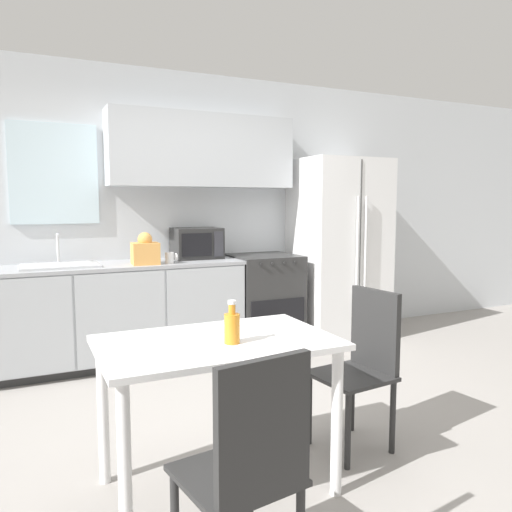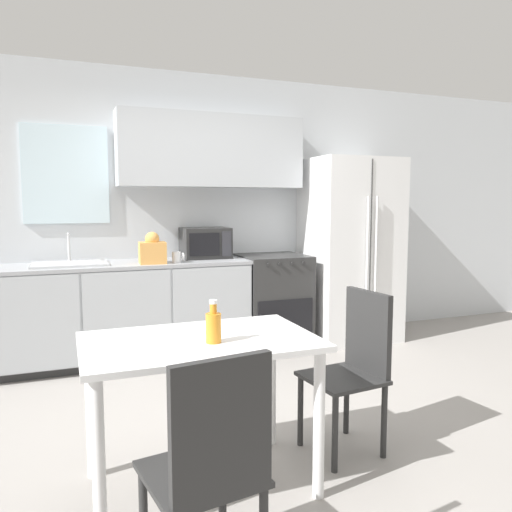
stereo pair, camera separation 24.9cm
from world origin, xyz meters
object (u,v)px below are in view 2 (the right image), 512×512
at_px(microwave, 205,243).
at_px(drink_bottle, 213,326).
at_px(oven_range, 273,300).
at_px(coffee_mug, 177,257).
at_px(dining_chair_near, 212,461).
at_px(dining_chair_side, 356,359).
at_px(refrigerator, 350,250).
at_px(dining_table, 200,362).

relative_size(microwave, drink_bottle, 2.17).
xyz_separation_m(oven_range, coffee_mug, (-1.00, -0.15, 0.49)).
bearing_deg(dining_chair_near, dining_chair_side, 27.44).
xyz_separation_m(dining_chair_near, drink_bottle, (0.20, 0.64, 0.31)).
relative_size(refrigerator, dining_chair_side, 2.03).
relative_size(dining_table, dining_chair_near, 1.23).
bearing_deg(coffee_mug, microwave, 39.03).
bearing_deg(coffee_mug, dining_chair_side, -72.88).
relative_size(dining_chair_near, dining_chair_side, 1.00).
bearing_deg(microwave, dining_chair_side, -83.04).
height_order(microwave, coffee_mug, microwave).
bearing_deg(dining_table, drink_bottle, -63.25).
height_order(refrigerator, dining_chair_side, refrigerator).
bearing_deg(dining_table, dining_chair_side, 4.32).
bearing_deg(microwave, refrigerator, -6.21).
bearing_deg(oven_range, dining_chair_side, -100.19).
bearing_deg(microwave, dining_chair_near, -105.01).
bearing_deg(refrigerator, oven_range, 176.80).
bearing_deg(dining_table, dining_chair_near, -101.68).
xyz_separation_m(microwave, coffee_mug, (-0.34, -0.27, -0.10)).
bearing_deg(coffee_mug, refrigerator, 3.28).
height_order(dining_table, dining_chair_side, dining_chair_side).
bearing_deg(dining_chair_side, oven_range, -16.65).
relative_size(oven_range, drink_bottle, 4.43).
distance_m(coffee_mug, dining_table, 2.11).
xyz_separation_m(refrigerator, dining_table, (-2.19, -2.17, -0.30)).
bearing_deg(drink_bottle, dining_chair_side, 10.11).
xyz_separation_m(dining_table, drink_bottle, (0.05, -0.09, 0.20)).
bearing_deg(dining_chair_near, oven_range, 54.48).
relative_size(dining_chair_side, drink_bottle, 4.48).
xyz_separation_m(dining_table, dining_chair_side, (0.95, 0.07, -0.11)).
relative_size(refrigerator, coffee_mug, 17.86).
height_order(refrigerator, microwave, refrigerator).
distance_m(coffee_mug, dining_chair_side, 2.12).
bearing_deg(drink_bottle, refrigerator, 46.38).
distance_m(oven_range, drink_bottle, 2.67).
bearing_deg(dining_chair_side, dining_chair_near, 119.80).
relative_size(refrigerator, microwave, 4.20).
bearing_deg(oven_range, dining_table, -121.02).
distance_m(oven_range, dining_chair_side, 2.18).
relative_size(oven_range, dining_table, 0.81).
distance_m(microwave, dining_table, 2.46).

